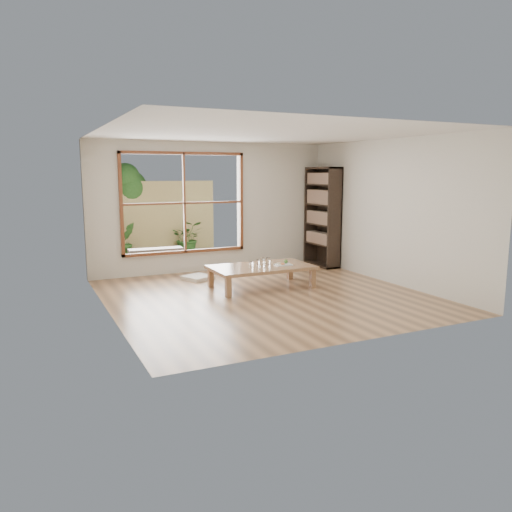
{
  "coord_description": "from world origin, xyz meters",
  "views": [
    {
      "loc": [
        -3.57,
        -7.13,
        2.0
      ],
      "look_at": [
        0.14,
        0.66,
        0.55
      ],
      "focal_mm": 35.0,
      "sensor_mm": 36.0,
      "label": 1
    }
  ],
  "objects_px": {
    "garden_bench": "(156,251)",
    "low_table": "(261,268)",
    "bookshelf": "(323,217)",
    "food_tray": "(284,264)"
  },
  "relations": [
    {
      "from": "garden_bench",
      "to": "bookshelf",
      "type": "bearing_deg",
      "value": -21.8
    },
    {
      "from": "low_table",
      "to": "garden_bench",
      "type": "height_order",
      "value": "garden_bench"
    },
    {
      "from": "low_table",
      "to": "food_tray",
      "type": "height_order",
      "value": "food_tray"
    },
    {
      "from": "food_tray",
      "to": "garden_bench",
      "type": "xyz_separation_m",
      "value": [
        -1.55,
        2.91,
        -0.08
      ]
    },
    {
      "from": "garden_bench",
      "to": "food_tray",
      "type": "bearing_deg",
      "value": -59.65
    },
    {
      "from": "bookshelf",
      "to": "garden_bench",
      "type": "height_order",
      "value": "bookshelf"
    },
    {
      "from": "low_table",
      "to": "garden_bench",
      "type": "xyz_separation_m",
      "value": [
        -1.16,
        2.81,
        -0.01
      ]
    },
    {
      "from": "garden_bench",
      "to": "low_table",
      "type": "bearing_deg",
      "value": -65.21
    },
    {
      "from": "low_table",
      "to": "bookshelf",
      "type": "height_order",
      "value": "bookshelf"
    },
    {
      "from": "bookshelf",
      "to": "garden_bench",
      "type": "distance_m",
      "value": 3.67
    }
  ]
}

